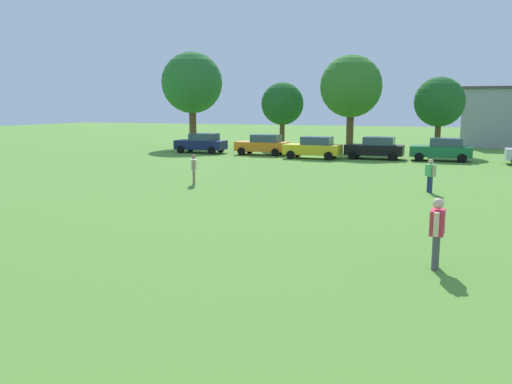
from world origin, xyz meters
The scene contains 13 objects.
ground_plane centered at (0.00, 30.00, 0.00)m, with size 160.00×160.00×0.00m, color #568C33.
adult_bystander centered at (6.94, 14.19, 1.05)m, with size 0.35×0.84×1.77m.
bystander_near_trees centered at (-5.27, 24.79, 0.91)m, with size 0.48×0.66×1.53m.
bystander_midfield centered at (6.18, 26.38, 0.93)m, with size 0.50×0.66×1.56m.
parked_car_navy_0 centered at (-13.28, 41.58, 0.86)m, with size 4.30×2.02×1.68m.
parked_car_orange_1 centered at (-7.71, 41.73, 0.86)m, with size 4.30×2.02×1.68m.
parked_car_yellow_2 centered at (-3.02, 40.17, 0.86)m, with size 4.30×2.02×1.68m.
parked_car_black_3 centered at (1.45, 41.46, 0.86)m, with size 4.30×2.02×1.68m.
parked_car_green_4 centered at (6.25, 41.76, 0.86)m, with size 4.30×2.02×1.68m.
tree_far_left centered at (-17.17, 47.43, 6.19)m, with size 5.89×5.89×9.17m.
tree_left centered at (-8.36, 48.75, 4.18)m, with size 3.98×3.98×6.20m.
tree_right centered at (-1.67, 47.41, 5.65)m, with size 5.37×5.37×8.37m.
tree_far_right centered at (5.66, 47.52, 4.30)m, with size 4.09×4.09×6.37m.
Camera 1 is at (7.31, 0.84, 3.97)m, focal length 37.10 mm.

